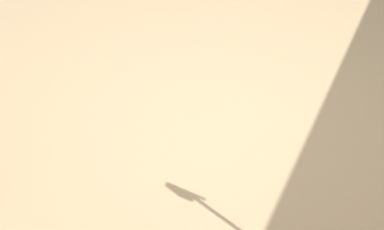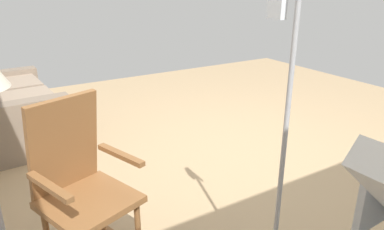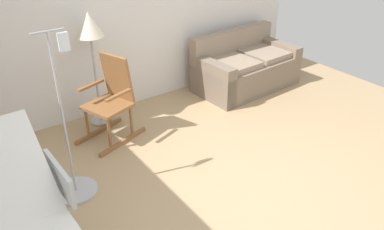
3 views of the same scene
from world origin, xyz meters
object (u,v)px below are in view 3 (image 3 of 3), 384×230
object	(u,v)px
rocking_chair	(112,100)
iv_pole	(73,172)
couch	(245,68)
floor_lamp	(90,32)

from	to	relation	value
rocking_chair	iv_pole	world-z (taller)	iv_pole
rocking_chair	iv_pole	size ratio (longest dim) A/B	0.62
iv_pole	couch	bearing A→B (deg)	16.65
couch	rocking_chair	world-z (taller)	rocking_chair
rocking_chair	floor_lamp	xyz separation A→B (m)	(-0.00, 0.43, 0.72)
iv_pole	rocking_chair	bearing A→B (deg)	43.78
couch	iv_pole	bearing A→B (deg)	-163.35
couch	rocking_chair	bearing A→B (deg)	-175.91
floor_lamp	rocking_chair	bearing A→B (deg)	-89.97
rocking_chair	iv_pole	distance (m)	1.14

